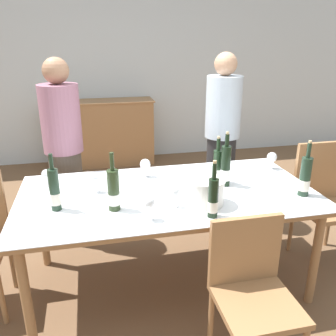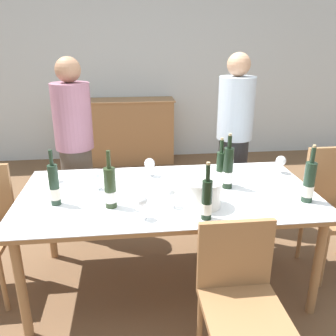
{
  "view_description": "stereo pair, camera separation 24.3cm",
  "coord_description": "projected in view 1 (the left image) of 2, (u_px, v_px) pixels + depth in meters",
  "views": [
    {
      "loc": [
        -0.5,
        -2.23,
        1.78
      ],
      "look_at": [
        0.0,
        0.0,
        0.93
      ],
      "focal_mm": 38.0,
      "sensor_mm": 36.0,
      "label": 1
    },
    {
      "loc": [
        -0.26,
        -2.27,
        1.78
      ],
      "look_at": [
        0.0,
        0.0,
        0.93
      ],
      "focal_mm": 38.0,
      "sensor_mm": 36.0,
      "label": 2
    }
  ],
  "objects": [
    {
      "name": "chair_right_end",
      "position": [
        323.0,
        195.0,
        2.92
      ],
      "size": [
        0.42,
        0.42,
        0.98
      ],
      "color": "#996B42",
      "rests_on": "ground_plane"
    },
    {
      "name": "chair_near_front",
      "position": [
        251.0,
        285.0,
        1.94
      ],
      "size": [
        0.42,
        0.42,
        0.86
      ],
      "color": "#996B42",
      "rests_on": "ground_plane"
    },
    {
      "name": "person_guest_left",
      "position": [
        222.0,
        141.0,
        3.43
      ],
      "size": [
        0.33,
        0.33,
        1.66
      ],
      "color": "#262628",
      "rests_on": "ground_plane"
    },
    {
      "name": "wine_glass_4",
      "position": [
        174.0,
        192.0,
        2.25
      ],
      "size": [
        0.07,
        0.07,
        0.14
      ],
      "color": "white",
      "rests_on": "dining_table"
    },
    {
      "name": "wine_bottle_2",
      "position": [
        55.0,
        191.0,
        2.2
      ],
      "size": [
        0.07,
        0.07,
        0.37
      ],
      "color": "#1E3323",
      "rests_on": "dining_table"
    },
    {
      "name": "wine_glass_2",
      "position": [
        149.0,
        203.0,
        2.08
      ],
      "size": [
        0.07,
        0.07,
        0.15
      ],
      "color": "white",
      "rests_on": "dining_table"
    },
    {
      "name": "sideboard_cabinet",
      "position": [
        102.0,
        133.0,
        5.16
      ],
      "size": [
        1.49,
        0.46,
        0.94
      ],
      "color": "#996B42",
      "rests_on": "ground_plane"
    },
    {
      "name": "wine_bottle_5",
      "position": [
        226.0,
        167.0,
        2.56
      ],
      "size": [
        0.07,
        0.07,
        0.4
      ],
      "color": "black",
      "rests_on": "dining_table"
    },
    {
      "name": "wine_bottle_0",
      "position": [
        213.0,
        198.0,
        2.11
      ],
      "size": [
        0.06,
        0.06,
        0.36
      ],
      "color": "black",
      "rests_on": "dining_table"
    },
    {
      "name": "dining_table",
      "position": [
        168.0,
        200.0,
        2.52
      ],
      "size": [
        2.06,
        1.06,
        0.75
      ],
      "color": "#996B42",
      "rests_on": "ground_plane"
    },
    {
      "name": "wine_glass_3",
      "position": [
        47.0,
        175.0,
        2.57
      ],
      "size": [
        0.07,
        0.07,
        0.13
      ],
      "color": "white",
      "rests_on": "dining_table"
    },
    {
      "name": "wine_glass_1",
      "position": [
        272.0,
        158.0,
        2.91
      ],
      "size": [
        0.08,
        0.08,
        0.14
      ],
      "color": "white",
      "rests_on": "dining_table"
    },
    {
      "name": "wine_glass_0",
      "position": [
        94.0,
        180.0,
        2.46
      ],
      "size": [
        0.07,
        0.07,
        0.14
      ],
      "color": "white",
      "rests_on": "dining_table"
    },
    {
      "name": "wine_bottle_3",
      "position": [
        217.0,
        167.0,
        2.63
      ],
      "size": [
        0.07,
        0.07,
        0.35
      ],
      "color": "black",
      "rests_on": "dining_table"
    },
    {
      "name": "person_host",
      "position": [
        64.0,
        155.0,
        3.08
      ],
      "size": [
        0.33,
        0.33,
        1.63
      ],
      "color": "#51473D",
      "rests_on": "ground_plane"
    },
    {
      "name": "wine_bottle_1",
      "position": [
        114.0,
        191.0,
        2.2
      ],
      "size": [
        0.08,
        0.08,
        0.38
      ],
      "color": "#28381E",
      "rests_on": "dining_table"
    },
    {
      "name": "wine_glass_5",
      "position": [
        145.0,
        165.0,
        2.74
      ],
      "size": [
        0.08,
        0.08,
        0.14
      ],
      "color": "white",
      "rests_on": "dining_table"
    },
    {
      "name": "ground_plane",
      "position": [
        168.0,
        281.0,
        2.76
      ],
      "size": [
        12.0,
        12.0,
        0.0
      ],
      "primitive_type": "plane",
      "color": "brown"
    },
    {
      "name": "wine_bottle_4",
      "position": [
        305.0,
        177.0,
        2.41
      ],
      "size": [
        0.07,
        0.07,
        0.39
      ],
      "color": "#1E3323",
      "rests_on": "dining_table"
    },
    {
      "name": "back_wall",
      "position": [
        121.0,
        65.0,
        5.17
      ],
      "size": [
        8.0,
        0.1,
        2.8
      ],
      "color": "silver",
      "rests_on": "ground_plane"
    },
    {
      "name": "ice_bucket",
      "position": [
        206.0,
        191.0,
        2.29
      ],
      "size": [
        0.24,
        0.24,
        0.17
      ],
      "color": "white",
      "rests_on": "dining_table"
    }
  ]
}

